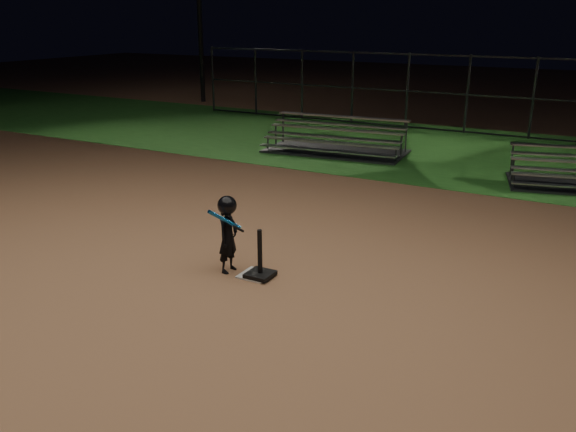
% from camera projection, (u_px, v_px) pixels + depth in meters
% --- Properties ---
extents(ground, '(80.00, 80.00, 0.00)m').
position_uv_depth(ground, '(256.00, 276.00, 9.08)').
color(ground, '#996745').
rests_on(ground, ground).
extents(grass_strip, '(60.00, 8.00, 0.01)m').
position_uv_depth(grass_strip, '(439.00, 150.00, 17.39)').
color(grass_strip, '#22591C').
rests_on(grass_strip, ground).
extents(home_plate, '(0.45, 0.45, 0.02)m').
position_uv_depth(home_plate, '(256.00, 275.00, 9.08)').
color(home_plate, beige).
rests_on(home_plate, ground).
extents(batting_tee, '(0.38, 0.38, 0.73)m').
position_uv_depth(batting_tee, '(260.00, 268.00, 8.96)').
color(batting_tee, black).
rests_on(batting_tee, home_plate).
extents(child_batter, '(0.41, 0.60, 1.19)m').
position_uv_depth(child_batter, '(228.00, 232.00, 9.04)').
color(child_batter, black).
rests_on(child_batter, ground).
extents(bleacher_left, '(4.03, 2.22, 0.95)m').
position_uv_depth(bleacher_left, '(335.00, 146.00, 17.04)').
color(bleacher_left, '#B1B1B6').
rests_on(bleacher_left, ground).
extents(backstop_fence, '(20.08, 0.08, 2.50)m').
position_uv_depth(backstop_fence, '(467.00, 95.00, 19.49)').
color(backstop_fence, '#38383D').
rests_on(backstop_fence, ground).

